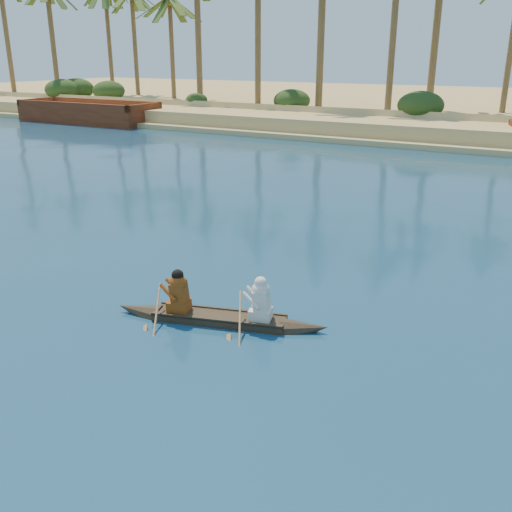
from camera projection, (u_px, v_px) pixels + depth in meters
The scene contains 6 objects.
ground at pixel (272, 262), 16.29m from camera, with size 160.00×160.00×0.00m, color navy.
sandy_embankment at pixel (505, 110), 54.41m from camera, with size 150.00×51.00×1.50m.
palm_grove at pixel (498, 20), 42.20m from camera, with size 110.00×14.00×16.00m, color #30531D, non-canonical shape.
shrub_cluster at pixel (477, 118), 41.62m from camera, with size 100.00×6.00×2.40m, color #183814, non-canonical shape.
canoe at pixel (219, 311), 12.55m from camera, with size 4.81×1.99×1.33m.
barge_left at pixel (88, 113), 49.27m from camera, with size 12.81×4.34×2.13m.
Camera 1 is at (7.22, -13.49, 5.61)m, focal length 40.00 mm.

